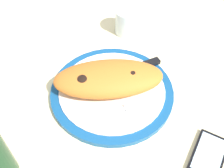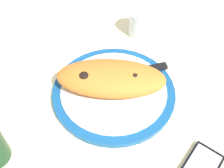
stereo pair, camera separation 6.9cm
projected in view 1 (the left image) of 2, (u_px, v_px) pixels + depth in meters
The scene contains 7 objects.
ground_plane at pixel (112, 97), 73.45cm from camera, with size 150.00×150.00×3.00cm, color beige.
plate at pixel (112, 91), 71.68cm from camera, with size 32.46×32.46×1.75cm.
calzone at pixel (109, 78), 69.36cm from camera, with size 28.94×14.27×6.03cm.
fork at pixel (115, 111), 66.09cm from camera, with size 16.04×5.05×0.40cm.
knife at pixel (135, 69), 75.13cm from camera, with size 22.42×8.39×1.20cm.
smartphone at pixel (209, 155), 60.03cm from camera, with size 12.09×12.99×1.16cm.
water_glass at pixel (127, 23), 86.71cm from camera, with size 7.46×7.46×8.17cm.
Camera 1 is at (-6.47, -44.95, 56.33)cm, focal length 43.34 mm.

